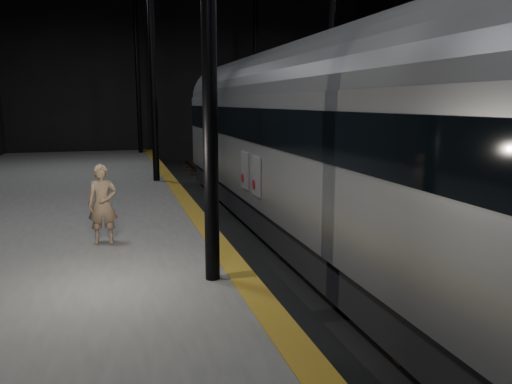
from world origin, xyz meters
name	(u,v)px	position (x,y,z in m)	size (l,w,h in m)	color
ground	(319,252)	(0.00, 0.00, 0.00)	(44.00, 44.00, 0.00)	black
platform_left	(29,257)	(-7.50, 0.00, 0.50)	(9.00, 43.80, 1.00)	#545451
tactile_strip	(204,225)	(-3.25, 0.00, 1.00)	(0.50, 43.80, 0.01)	olive
track	(319,250)	(0.00, 0.00, 0.07)	(2.40, 43.00, 0.24)	#3F3328
train	(297,133)	(0.00, 1.92, 3.22)	(3.22, 21.56, 5.76)	#9C9FA3
woman	(103,204)	(-5.72, -1.01, 1.90)	(0.65, 0.43, 1.79)	tan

